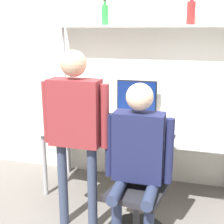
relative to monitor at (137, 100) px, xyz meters
name	(u,v)px	position (x,y,z in m)	size (l,w,h in m)	color
ground_plane	(131,211)	(0.10, -0.68, -1.04)	(12.00, 12.00, 0.00)	slate
wall_back	(148,72)	(0.10, 0.16, 0.31)	(8.00, 0.06, 2.70)	silver
desk	(140,135)	(0.10, -0.27, -0.34)	(2.17, 0.79, 0.76)	silver
shelf_unit	(147,51)	(0.10, 0.00, 0.57)	(2.06, 0.23, 1.89)	silver
monitor	(137,100)	(0.00, 0.00, 0.00)	(0.47, 0.18, 0.51)	black
laptop	(143,130)	(0.16, -0.43, -0.22)	(0.36, 0.21, 0.21)	#BCBCC1
cell_phone	(173,137)	(0.47, -0.42, -0.27)	(0.07, 0.15, 0.01)	silver
office_chair	(138,206)	(0.24, -1.03, -0.75)	(0.56, 0.56, 0.93)	black
person_seated	(138,151)	(0.23, -1.07, -0.19)	(0.60, 0.47, 1.42)	#2D3856
person_standing	(75,119)	(-0.34, -1.06, 0.04)	(0.62, 0.23, 1.68)	#38425B
bottle_red	(191,12)	(0.56, 0.00, 0.98)	(0.09, 0.09, 0.29)	maroon
bottle_green	(105,14)	(-0.38, 0.00, 0.97)	(0.08, 0.08, 0.27)	#2D8C3F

